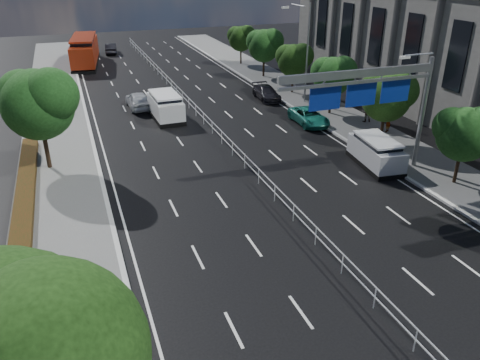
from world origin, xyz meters
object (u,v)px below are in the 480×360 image
toilet_sign (71,300)px  near_car_dark (111,48)px  near_car_silver (138,100)px  pedestrian_b (366,112)px  parked_car_teal (309,116)px  overhead_gantry (374,89)px  pedestrian_a (388,122)px  white_minivan (166,106)px  silver_minivan (376,152)px  red_bus (85,50)px  parked_car_dark (266,93)px

toilet_sign → near_car_dark: bearing=82.8°
near_car_silver → near_car_dark: size_ratio=1.05×
pedestrian_b → near_car_dark: bearing=-57.0°
parked_car_teal → toilet_sign: bearing=-131.8°
overhead_gantry → pedestrian_a: 9.81m
white_minivan → near_car_silver: bearing=113.0°
overhead_gantry → near_car_silver: bearing=119.4°
parked_car_teal → silver_minivan: bearing=-88.1°
near_car_dark → toilet_sign: bearing=89.5°
red_bus → near_car_silver: red_bus is taller
parked_car_teal → pedestrian_a: (4.69, -4.22, 0.33)m
near_car_dark → near_car_silver: bearing=95.2°
overhead_gantry → silver_minivan: overhead_gantry is taller
near_car_dark → pedestrian_a: size_ratio=2.58×
white_minivan → parked_car_dark: bearing=12.7°
parked_car_dark → pedestrian_a: size_ratio=2.67×
pedestrian_a → pedestrian_b: pedestrian_b is taller
toilet_sign → pedestrian_a: (23.89, 16.09, -1.97)m
parked_car_teal → near_car_silver: bearing=144.9°
near_car_dark → pedestrian_a: bearing=118.2°
white_minivan → parked_car_dark: size_ratio=1.16×
white_minivan → parked_car_dark: 10.78m
toilet_sign → parked_car_teal: size_ratio=0.95×
red_bus → silver_minivan: red_bus is taller
white_minivan → parked_car_teal: bearing=-28.0°
silver_minivan → parked_car_dark: silver_minivan is taller
white_minivan → silver_minivan: (10.88, -14.72, -0.13)m
near_car_dark → white_minivan: bearing=98.5°
white_minivan → silver_minivan: 18.30m
parked_car_teal → pedestrian_a: bearing=-40.4°
overhead_gantry → white_minivan: (-9.32, 15.73, -4.52)m
pedestrian_b → near_car_silver: bearing=-22.0°
red_bus → near_car_dark: (3.88, 6.73, -1.14)m
white_minivan → near_car_dark: bearing=90.7°
toilet_sign → pedestrian_a: 28.87m
near_car_silver → parked_car_teal: size_ratio=0.98×
parked_car_dark → pedestrian_b: bearing=-59.8°
silver_minivan → pedestrian_b: (4.47, 7.76, 0.05)m
white_minivan → pedestrian_b: white_minivan is taller
toilet_sign → pedestrian_b: bearing=38.4°
toilet_sign → near_car_dark: 58.64m
silver_minivan → parked_car_dark: 17.30m
near_car_silver → near_car_dark: 28.46m
silver_minivan → pedestrian_b: bearing=66.8°
overhead_gantry → pedestrian_b: (6.03, 8.77, -4.60)m
parked_car_teal → pedestrian_a: size_ratio=2.76×
white_minivan → pedestrian_a: bearing=-33.1°
near_car_silver → parked_car_dark: 12.27m
overhead_gantry → pedestrian_a: size_ratio=6.16×
overhead_gantry → white_minivan: 18.84m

